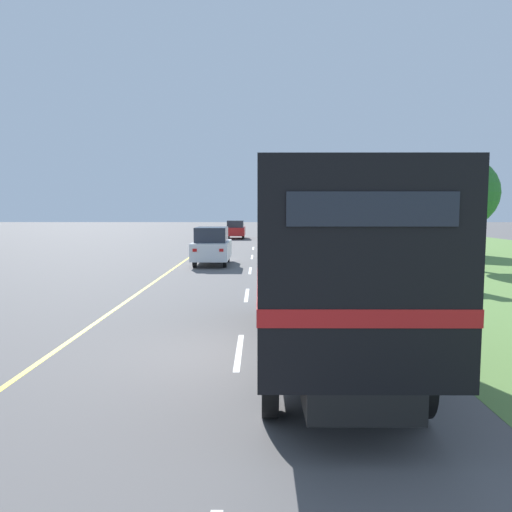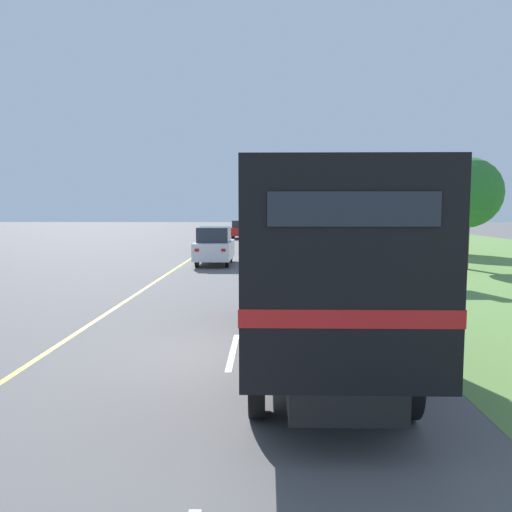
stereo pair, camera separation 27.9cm
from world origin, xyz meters
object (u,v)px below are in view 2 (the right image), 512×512
(lead_car_white_ahead, at_px, (285,234))
(roadside_tree_near, at_px, (466,193))
(highway_sign, at_px, (420,246))
(roadside_tree_far, at_px, (366,207))
(roadside_tree_mid, at_px, (427,200))
(horse_trailer_truck, at_px, (315,258))
(lead_car_red_ahead, at_px, (241,229))
(lead_car_white, at_px, (214,246))

(lead_car_white_ahead, xyz_separation_m, roadside_tree_near, (8.04, -13.83, 2.58))
(highway_sign, height_order, roadside_tree_far, roadside_tree_far)
(roadside_tree_mid, bearing_deg, highway_sign, -108.44)
(horse_trailer_truck, bearing_deg, roadside_tree_far, 77.35)
(lead_car_red_ahead, relative_size, roadside_tree_mid, 0.69)
(lead_car_white_ahead, relative_size, roadside_tree_mid, 0.67)
(highway_sign, bearing_deg, roadside_tree_mid, 71.56)
(horse_trailer_truck, relative_size, roadside_tree_far, 1.82)
(lead_car_white, xyz_separation_m, roadside_tree_mid, (13.19, 7.60, 2.49))
(highway_sign, xyz_separation_m, roadside_tree_mid, (4.85, 14.55, 1.97))
(highway_sign, distance_m, roadside_tree_mid, 15.46)
(lead_car_white, bearing_deg, horse_trailer_truck, -77.55)
(horse_trailer_truck, relative_size, lead_car_white, 2.16)
(lead_car_red_ahead, bearing_deg, roadside_tree_mid, -49.60)
(lead_car_red_ahead, bearing_deg, roadside_tree_near, -63.93)
(lead_car_red_ahead, bearing_deg, roadside_tree_far, -25.95)
(horse_trailer_truck, bearing_deg, roadside_tree_mid, 67.94)
(highway_sign, bearing_deg, roadside_tree_near, 55.35)
(horse_trailer_truck, height_order, lead_car_red_ahead, horse_trailer_truck)
(lead_car_white_ahead, bearing_deg, lead_car_red_ahead, 110.25)
(lead_car_white_ahead, relative_size, lead_car_red_ahead, 0.97)
(lead_car_red_ahead, height_order, roadside_tree_near, roadside_tree_near)
(lead_car_white_ahead, bearing_deg, lead_car_white, -108.25)
(horse_trailer_truck, bearing_deg, highway_sign, 62.59)
(horse_trailer_truck, xyz_separation_m, lead_car_white, (-3.56, 16.15, -0.96))
(horse_trailer_truck, height_order, highway_sign, horse_trailer_truck)
(roadside_tree_near, bearing_deg, lead_car_red_ahead, 116.07)
(horse_trailer_truck, height_order, roadside_tree_far, roadside_tree_far)
(lead_car_white, xyz_separation_m, lead_car_red_ahead, (0.16, 22.91, -0.07))
(highway_sign, height_order, roadside_tree_mid, roadside_tree_mid)
(horse_trailer_truck, height_order, roadside_tree_near, roadside_tree_near)
(roadside_tree_near, bearing_deg, roadside_tree_mid, 83.20)
(lead_car_white, height_order, roadside_tree_mid, roadside_tree_mid)
(roadside_tree_near, distance_m, roadside_tree_mid, 9.17)
(roadside_tree_near, bearing_deg, horse_trailer_truck, -120.23)
(lead_car_white, distance_m, roadside_tree_near, 12.47)
(lead_car_white_ahead, bearing_deg, roadside_tree_far, 36.56)
(lead_car_red_ahead, height_order, roadside_tree_far, roadside_tree_far)
(horse_trailer_truck, xyz_separation_m, roadside_tree_mid, (9.62, 23.75, 1.53))
(lead_car_white_ahead, relative_size, roadside_tree_far, 0.81)
(roadside_tree_near, xyz_separation_m, roadside_tree_far, (-0.97, 19.07, -0.58))
(highway_sign, relative_size, roadside_tree_far, 0.53)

